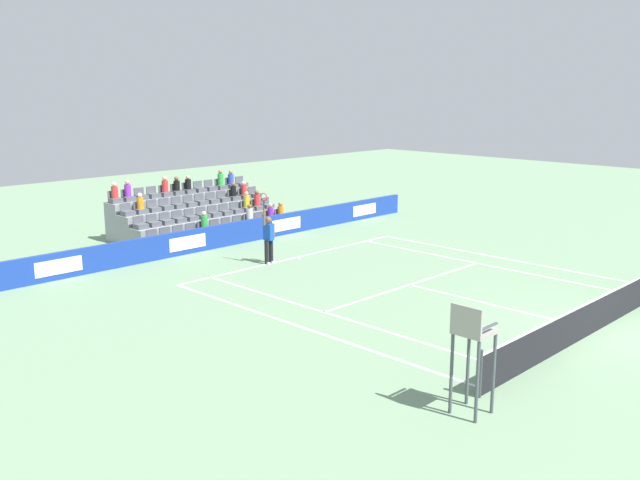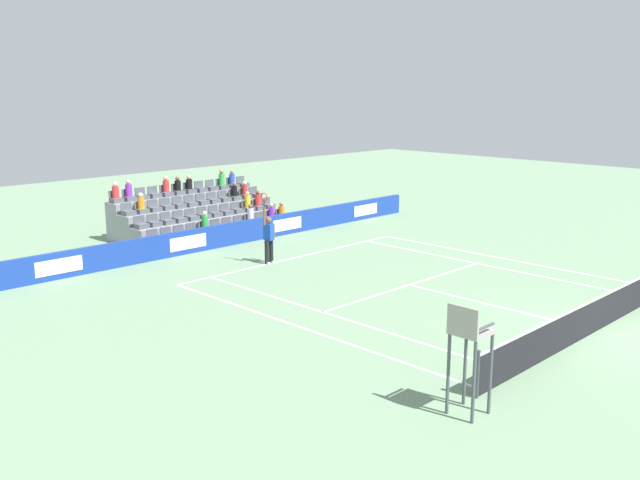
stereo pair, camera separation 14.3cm
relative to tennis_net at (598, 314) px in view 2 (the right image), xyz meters
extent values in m
plane|color=gray|center=(0.00, 0.00, -0.49)|extent=(80.00, 80.00, 0.00)
cube|color=white|center=(0.00, -11.89, -0.49)|extent=(10.97, 0.10, 0.01)
cube|color=white|center=(0.00, -6.40, -0.49)|extent=(8.23, 0.10, 0.01)
cube|color=white|center=(0.00, -3.20, -0.49)|extent=(0.10, 6.40, 0.01)
cube|color=white|center=(4.12, -5.95, -0.49)|extent=(0.10, 11.89, 0.01)
cube|color=white|center=(-4.12, -5.95, -0.49)|extent=(0.10, 11.89, 0.01)
cube|color=white|center=(5.49, -5.95, -0.49)|extent=(0.10, 11.89, 0.01)
cube|color=white|center=(-5.49, -5.95, -0.49)|extent=(0.10, 11.89, 0.01)
cube|color=white|center=(0.00, -11.79, -0.49)|extent=(0.10, 0.20, 0.01)
cube|color=#193899|center=(0.00, -15.42, -0.02)|extent=(21.17, 0.20, 0.94)
cube|color=white|center=(-7.94, -15.31, -0.02)|extent=(1.69, 0.01, 0.53)
cube|color=white|center=(-2.65, -15.31, -0.02)|extent=(1.69, 0.01, 0.53)
cube|color=white|center=(2.65, -15.31, -0.02)|extent=(1.69, 0.01, 0.53)
cube|color=white|center=(7.94, -15.31, -0.02)|extent=(1.69, 0.01, 0.53)
cylinder|color=#33383D|center=(5.94, 0.00, 0.04)|extent=(0.10, 0.10, 1.07)
cube|color=black|center=(0.00, 0.00, -0.03)|extent=(11.77, 0.02, 0.92)
cube|color=white|center=(0.00, 0.00, 0.45)|extent=(11.77, 0.04, 0.04)
cylinder|color=black|center=(1.27, -11.94, -0.04)|extent=(0.16, 0.16, 0.90)
cylinder|color=black|center=(1.50, -11.91, -0.04)|extent=(0.16, 0.16, 0.90)
cube|color=white|center=(1.27, -11.94, -0.45)|extent=(0.14, 0.27, 0.08)
cube|color=white|center=(1.50, -11.91, -0.45)|extent=(0.14, 0.27, 0.08)
cube|color=#1947B2|center=(1.39, -11.93, 0.71)|extent=(0.25, 0.38, 0.60)
sphere|color=brown|center=(1.39, -11.93, 1.17)|extent=(0.24, 0.24, 0.24)
cylinder|color=brown|center=(1.60, -11.90, 1.32)|extent=(0.09, 0.09, 0.62)
cylinder|color=brown|center=(1.16, -11.90, 0.73)|extent=(0.09, 0.09, 0.56)
cylinder|color=black|center=(1.60, -11.90, 1.77)|extent=(0.04, 0.04, 0.28)
torus|color=red|center=(1.60, -11.90, 2.05)|extent=(0.06, 0.31, 0.31)
sphere|color=#D1E533|center=(1.60, -11.90, 2.33)|extent=(0.07, 0.07, 0.07)
cylinder|color=#474C54|center=(6.39, -0.02, 0.36)|extent=(0.07, 0.07, 1.71)
cylinder|color=#474C54|center=(6.39, 0.58, 0.36)|extent=(0.07, 0.07, 1.71)
cylinder|color=#474C54|center=(6.99, -0.02, 0.36)|extent=(0.07, 0.07, 1.71)
cylinder|color=#474C54|center=(6.99, 0.58, 0.36)|extent=(0.07, 0.07, 1.71)
cube|color=gray|center=(6.69, 0.28, 1.26)|extent=(0.70, 0.70, 0.08)
cube|color=gray|center=(7.01, 0.28, 1.57)|extent=(0.06, 0.70, 0.55)
cube|color=#474C54|center=(6.69, -0.04, 1.44)|extent=(0.56, 0.05, 0.04)
cube|color=#474C54|center=(6.69, 0.60, 1.44)|extent=(0.56, 0.05, 0.04)
cube|color=gray|center=(0.00, -16.50, -0.28)|extent=(7.44, 0.95, 0.42)
cube|color=#545960|center=(-3.41, -16.50, 0.03)|extent=(0.48, 0.44, 0.20)
cube|color=#545960|center=(-3.41, -16.70, 0.28)|extent=(0.48, 0.04, 0.30)
cube|color=#545960|center=(-2.79, -16.50, 0.03)|extent=(0.48, 0.44, 0.20)
cube|color=#545960|center=(-2.79, -16.70, 0.28)|extent=(0.48, 0.04, 0.30)
cube|color=#545960|center=(-2.17, -16.50, 0.03)|extent=(0.48, 0.44, 0.20)
cube|color=#545960|center=(-2.17, -16.70, 0.28)|extent=(0.48, 0.04, 0.30)
cube|color=#545960|center=(-1.55, -16.50, 0.03)|extent=(0.48, 0.44, 0.20)
cube|color=#545960|center=(-1.55, -16.70, 0.28)|extent=(0.48, 0.04, 0.30)
cube|color=#545960|center=(-0.93, -16.50, 0.03)|extent=(0.48, 0.44, 0.20)
cube|color=#545960|center=(-0.93, -16.70, 0.28)|extent=(0.48, 0.04, 0.30)
cube|color=#545960|center=(-0.31, -16.50, 0.03)|extent=(0.48, 0.44, 0.20)
cube|color=#545960|center=(-0.31, -16.70, 0.28)|extent=(0.48, 0.04, 0.30)
cube|color=#545960|center=(0.31, -16.50, 0.03)|extent=(0.48, 0.44, 0.20)
cube|color=#545960|center=(0.31, -16.70, 0.28)|extent=(0.48, 0.04, 0.30)
cube|color=#545960|center=(0.93, -16.50, 0.03)|extent=(0.48, 0.44, 0.20)
cube|color=#545960|center=(0.93, -16.70, 0.28)|extent=(0.48, 0.04, 0.30)
cube|color=#545960|center=(1.55, -16.50, 0.03)|extent=(0.48, 0.44, 0.20)
cube|color=#545960|center=(1.55, -16.70, 0.28)|extent=(0.48, 0.04, 0.30)
cube|color=#545960|center=(2.17, -16.50, 0.03)|extent=(0.48, 0.44, 0.20)
cube|color=#545960|center=(2.17, -16.70, 0.28)|extent=(0.48, 0.04, 0.30)
cube|color=#545960|center=(2.79, -16.50, 0.03)|extent=(0.48, 0.44, 0.20)
cube|color=#545960|center=(2.79, -16.70, 0.28)|extent=(0.48, 0.04, 0.30)
cube|color=#545960|center=(3.41, -16.50, 0.03)|extent=(0.48, 0.44, 0.20)
cube|color=#545960|center=(3.41, -16.70, 0.28)|extent=(0.48, 0.04, 0.30)
cube|color=gray|center=(0.00, -17.45, -0.07)|extent=(7.44, 0.95, 0.84)
cube|color=#545960|center=(-3.41, -17.45, 0.45)|extent=(0.48, 0.44, 0.20)
cube|color=#545960|center=(-3.41, -17.65, 0.70)|extent=(0.48, 0.04, 0.30)
cube|color=#545960|center=(-2.79, -17.45, 0.45)|extent=(0.48, 0.44, 0.20)
cube|color=#545960|center=(-2.79, -17.65, 0.70)|extent=(0.48, 0.04, 0.30)
cube|color=#545960|center=(-2.17, -17.45, 0.45)|extent=(0.48, 0.44, 0.20)
cube|color=#545960|center=(-2.17, -17.65, 0.70)|extent=(0.48, 0.04, 0.30)
cube|color=#545960|center=(-1.55, -17.45, 0.45)|extent=(0.48, 0.44, 0.20)
cube|color=#545960|center=(-1.55, -17.65, 0.70)|extent=(0.48, 0.04, 0.30)
cube|color=#545960|center=(-0.93, -17.45, 0.45)|extent=(0.48, 0.44, 0.20)
cube|color=#545960|center=(-0.93, -17.65, 0.70)|extent=(0.48, 0.04, 0.30)
cube|color=#545960|center=(-0.31, -17.45, 0.45)|extent=(0.48, 0.44, 0.20)
cube|color=#545960|center=(-0.31, -17.65, 0.70)|extent=(0.48, 0.04, 0.30)
cube|color=#545960|center=(0.31, -17.45, 0.45)|extent=(0.48, 0.44, 0.20)
cube|color=#545960|center=(0.31, -17.65, 0.70)|extent=(0.48, 0.04, 0.30)
cube|color=#545960|center=(0.93, -17.45, 0.45)|extent=(0.48, 0.44, 0.20)
cube|color=#545960|center=(0.93, -17.65, 0.70)|extent=(0.48, 0.04, 0.30)
cube|color=#545960|center=(1.55, -17.45, 0.45)|extent=(0.48, 0.44, 0.20)
cube|color=#545960|center=(1.55, -17.65, 0.70)|extent=(0.48, 0.04, 0.30)
cube|color=#545960|center=(2.17, -17.45, 0.45)|extent=(0.48, 0.44, 0.20)
cube|color=#545960|center=(2.17, -17.65, 0.70)|extent=(0.48, 0.04, 0.30)
cube|color=#545960|center=(2.79, -17.45, 0.45)|extent=(0.48, 0.44, 0.20)
cube|color=#545960|center=(2.79, -17.65, 0.70)|extent=(0.48, 0.04, 0.30)
cube|color=#545960|center=(3.41, -17.45, 0.45)|extent=(0.48, 0.44, 0.20)
cube|color=#545960|center=(3.41, -17.65, 0.70)|extent=(0.48, 0.04, 0.30)
cube|color=gray|center=(0.00, -18.40, 0.14)|extent=(7.44, 0.95, 1.26)
cube|color=#545960|center=(-3.41, -18.40, 0.87)|extent=(0.48, 0.44, 0.20)
cube|color=#545960|center=(-3.41, -18.60, 1.12)|extent=(0.48, 0.04, 0.30)
cube|color=#545960|center=(-2.79, -18.40, 0.87)|extent=(0.48, 0.44, 0.20)
cube|color=#545960|center=(-2.79, -18.60, 1.12)|extent=(0.48, 0.04, 0.30)
cube|color=#545960|center=(-2.17, -18.40, 0.87)|extent=(0.48, 0.44, 0.20)
cube|color=#545960|center=(-2.17, -18.60, 1.12)|extent=(0.48, 0.04, 0.30)
cube|color=#545960|center=(-1.55, -18.40, 0.87)|extent=(0.48, 0.44, 0.20)
cube|color=#545960|center=(-1.55, -18.60, 1.12)|extent=(0.48, 0.04, 0.30)
cube|color=#545960|center=(-0.93, -18.40, 0.87)|extent=(0.48, 0.44, 0.20)
cube|color=#545960|center=(-0.93, -18.60, 1.12)|extent=(0.48, 0.04, 0.30)
cube|color=#545960|center=(-0.31, -18.40, 0.87)|extent=(0.48, 0.44, 0.20)
cube|color=#545960|center=(-0.31, -18.60, 1.12)|extent=(0.48, 0.04, 0.30)
cube|color=#545960|center=(0.31, -18.40, 0.87)|extent=(0.48, 0.44, 0.20)
cube|color=#545960|center=(0.31, -18.60, 1.12)|extent=(0.48, 0.04, 0.30)
cube|color=#545960|center=(0.93, -18.40, 0.87)|extent=(0.48, 0.44, 0.20)
cube|color=#545960|center=(0.93, -18.60, 1.12)|extent=(0.48, 0.04, 0.30)
cube|color=#545960|center=(1.55, -18.40, 0.87)|extent=(0.48, 0.44, 0.20)
cube|color=#545960|center=(1.55, -18.60, 1.12)|extent=(0.48, 0.04, 0.30)
cube|color=#545960|center=(2.17, -18.40, 0.87)|extent=(0.48, 0.44, 0.20)
cube|color=#545960|center=(2.17, -18.60, 1.12)|extent=(0.48, 0.04, 0.30)
cube|color=#545960|center=(2.79, -18.40, 0.87)|extent=(0.48, 0.44, 0.20)
cube|color=#545960|center=(2.79, -18.60, 1.12)|extent=(0.48, 0.04, 0.30)
cube|color=#545960|center=(3.41, -18.40, 0.87)|extent=(0.48, 0.44, 0.20)
cube|color=#545960|center=(3.41, -18.60, 1.12)|extent=(0.48, 0.04, 0.30)
cube|color=gray|center=(0.00, -19.35, 0.35)|extent=(7.44, 0.95, 1.68)
cube|color=#545960|center=(-3.41, -19.35, 1.29)|extent=(0.48, 0.44, 0.20)
cube|color=#545960|center=(-3.41, -19.55, 1.54)|extent=(0.48, 0.04, 0.30)
cube|color=#545960|center=(-2.79, -19.35, 1.29)|extent=(0.48, 0.44, 0.20)
cube|color=#545960|center=(-2.79, -19.55, 1.54)|extent=(0.48, 0.04, 0.30)
cube|color=#545960|center=(-2.17, -19.35, 1.29)|extent=(0.48, 0.44, 0.20)
cube|color=#545960|center=(-2.17, -19.55, 1.54)|extent=(0.48, 0.04, 0.30)
cube|color=#545960|center=(-1.55, -19.35, 1.29)|extent=(0.48, 0.44, 0.20)
cube|color=#545960|center=(-1.55, -19.55, 1.54)|extent=(0.48, 0.04, 0.30)
cube|color=#545960|center=(-0.93, -19.35, 1.29)|extent=(0.48, 0.44, 0.20)
cube|color=#545960|center=(-0.93, -19.55, 1.54)|extent=(0.48, 0.04, 0.30)
cube|color=#545960|center=(-0.31, -19.35, 1.29)|extent=(0.48, 0.44, 0.20)
cube|color=#545960|center=(-0.31, -19.55, 1.54)|extent=(0.48, 0.04, 0.30)
cube|color=#545960|center=(0.31, -19.35, 1.29)|extent=(0.48, 0.44, 0.20)
cube|color=#545960|center=(0.31, -19.55, 1.54)|extent=(0.48, 0.04, 0.30)
cube|color=#545960|center=(0.93, -19.35, 1.29)|extent=(0.48, 0.44, 0.20)
cube|color=#545960|center=(0.93, -19.55, 1.54)|extent=(0.48, 0.04, 0.30)
cube|color=#545960|center=(1.55, -19.35, 1.29)|extent=(0.48, 0.44, 0.20)
cube|color=#545960|center=(1.55, -19.55, 1.54)|extent=(0.48, 0.04, 0.30)
cube|color=#545960|center=(2.17, -19.35, 1.29)|extent=(0.48, 0.44, 0.20)
cube|color=#545960|center=(2.17, -19.55, 1.54)|extent=(0.48, 0.04, 0.30)
cube|color=#545960|center=(2.79, -19.35, 1.29)|extent=(0.48, 0.44, 0.20)
cube|color=#545960|center=(2.79, -19.55, 1.54)|extent=(0.48, 0.04, 0.30)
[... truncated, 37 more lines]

